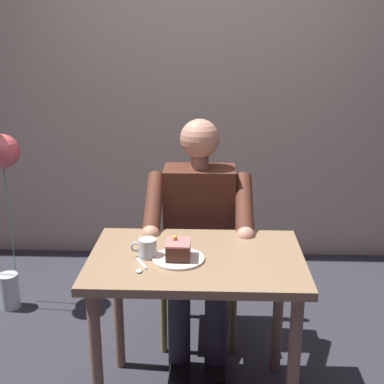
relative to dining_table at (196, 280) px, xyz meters
The scene contains 8 objects.
cafe_rear_panel 1.93m from the dining_table, 90.00° to the right, with size 6.40×0.12×3.00m, color #B3A28E.
dining_table is the anchor object (origin of this frame).
chair 0.64m from the dining_table, 90.00° to the right, with size 0.42×0.42×0.91m.
seated_person 0.46m from the dining_table, 90.00° to the right, with size 0.53×0.58×1.21m.
dessert_plate 0.14m from the dining_table, 28.13° to the left, with size 0.22×0.22×0.01m, color silver.
cake_slice 0.18m from the dining_table, 27.98° to the left, with size 0.10×0.12×0.09m.
coffee_cup 0.26m from the dining_table, ahead, with size 0.11×0.07×0.08m.
dessert_spoon 0.28m from the dining_table, 29.55° to the left, with size 0.06×0.14×0.01m.
Camera 1 is at (-0.06, 1.98, 1.63)m, focal length 48.37 mm.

